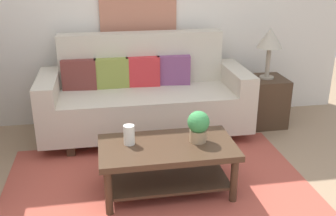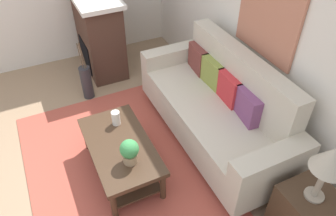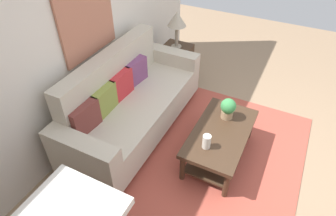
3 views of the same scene
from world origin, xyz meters
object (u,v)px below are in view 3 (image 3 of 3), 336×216
Objects in this scene: tabletop_vase at (206,141)px; throw_pillow_plum at (135,72)px; potted_plant_tabletop at (228,108)px; couch at (131,104)px; side_table at (176,62)px; coffee_table at (220,138)px; throw_pillow_maroon at (85,118)px; throw_pillow_olive at (104,100)px; throw_pillow_crimson at (120,85)px; framed_painting at (87,21)px; table_lamp at (177,20)px.

throw_pillow_plum is at bearing 64.07° from tabletop_vase.
couch is at bearing 104.47° from potted_plant_tabletop.
tabletop_vase reaches higher than side_table.
tabletop_vase is (-0.30, 0.07, 0.20)m from coffee_table.
throw_pillow_maroon reaches higher than tabletop_vase.
throw_pillow_maroon and throw_pillow_olive have the same top height.
potted_plant_tabletop reaches higher than side_table.
throw_pillow_crimson is (0.34, 0.00, 0.00)m from throw_pillow_olive.
couch is at bearing 91.89° from coffee_table.
tabletop_vase is 0.56m from potted_plant_tabletop.
throw_pillow_crimson is at bearing 0.00° from throw_pillow_olive.
framed_painting is (-0.04, 1.64, 1.11)m from coffee_table.
table_lamp is (1.73, -0.09, 0.31)m from throw_pillow_olive.
couch is at bearing -10.55° from throw_pillow_maroon.
throw_pillow_maroon is at bearing 177.40° from table_lamp.
couch reaches higher than tabletop_vase.
table_lamp is at bearing 41.76° from coffee_table.
coffee_table is at bearing -102.97° from throw_pillow_plum.
throw_pillow_plum is 0.64× the size of side_table.
throw_pillow_crimson is at bearing 176.14° from table_lamp.
side_table is 0.65× the size of framed_painting.
throw_pillow_plum is (0.34, 0.00, 0.00)m from throw_pillow_crimson.
table_lamp is 1.52m from framed_painting.
throw_pillow_olive is at bearing 176.90° from side_table.
couch is 2.54× the size of framed_painting.
coffee_table is (0.04, -1.17, -0.12)m from couch.
throw_pillow_maroon is 1.01m from throw_pillow_plum.
framed_painting reaches higher than throw_pillow_olive.
potted_plant_tabletop is at bearing -52.70° from throw_pillow_maroon.
table_lamp is at bearing -17.37° from framed_painting.
throw_pillow_olive reaches higher than potted_plant_tabletop.
tabletop_vase is at bearing -145.43° from table_lamp.
coffee_table is at bearing -175.16° from potted_plant_tabletop.
couch is at bearing -159.56° from throw_pillow_plum.
throw_pillow_olive is 1.76m from table_lamp.
potted_plant_tabletop is at bearing -75.53° from couch.
throw_pillow_olive is 1.40m from coffee_table.
table_lamp reaches higher than couch.
throw_pillow_olive is 0.42× the size of framed_painting.
coffee_table is at bearing -88.11° from couch.
side_table is (1.39, 0.03, -0.15)m from couch.
side_table is 0.98× the size of table_lamp.
throw_pillow_maroon is at bearing -153.25° from framed_painting.
table_lamp reaches higher than side_table.
throw_pillow_maroon is 1.37× the size of potted_plant_tabletop.
coffee_table is 0.36m from potted_plant_tabletop.
throw_pillow_maroon is 1.53m from coffee_table.
throw_pillow_maroon is 1.61m from potted_plant_tabletop.
framed_painting is at bearing 162.63° from side_table.
couch is 6.06× the size of throw_pillow_plum.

